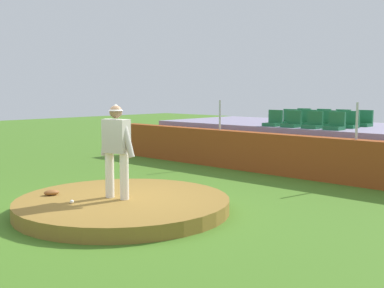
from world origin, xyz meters
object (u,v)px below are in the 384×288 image
at_px(fielding_glove, 52,192).
at_px(stadium_chair_1, 292,122).
at_px(stadium_chair_3, 335,124).
at_px(stadium_chair_2, 313,123).
at_px(stadium_chair_8, 302,119).
at_px(stadium_chair_4, 289,120).
at_px(stadium_chair_10, 342,120).
at_px(stadium_chair_9, 322,119).
at_px(pitcher, 116,144).
at_px(stadium_chair_7, 350,123).
at_px(stadium_chair_5, 308,121).
at_px(baseball, 72,202).
at_px(stadium_chair_0, 274,121).
at_px(stadium_chair_11, 364,121).
at_px(stadium_chair_6, 328,122).

bearing_deg(fielding_glove, stadium_chair_1, 14.43).
relative_size(fielding_glove, stadium_chair_3, 0.60).
bearing_deg(stadium_chair_2, stadium_chair_8, -52.00).
height_order(stadium_chair_4, stadium_chair_8, same).
bearing_deg(stadium_chair_4, stadium_chair_10, -147.60).
relative_size(stadium_chair_3, stadium_chair_9, 1.00).
xyz_separation_m(pitcher, stadium_chair_7, (1.09, 7.78, 0.08)).
relative_size(stadium_chair_2, stadium_chair_10, 1.00).
bearing_deg(stadium_chair_5, stadium_chair_7, 178.62).
height_order(fielding_glove, stadium_chair_7, stadium_chair_7).
height_order(stadium_chair_4, stadium_chair_10, same).
relative_size(baseball, stadium_chair_0, 0.15).
distance_m(fielding_glove, stadium_chair_5, 8.65).
bearing_deg(stadium_chair_1, stadium_chair_11, -128.27).
xyz_separation_m(stadium_chair_6, stadium_chair_9, (-0.67, 0.91, 0.00)).
bearing_deg(stadium_chair_7, baseball, 81.13).
xyz_separation_m(stadium_chair_5, stadium_chair_7, (1.40, -0.03, 0.00)).
distance_m(fielding_glove, stadium_chair_11, 9.76).
bearing_deg(stadium_chair_6, stadium_chair_9, -53.74).
height_order(fielding_glove, stadium_chair_3, stadium_chair_3).
relative_size(stadium_chair_8, stadium_chair_10, 1.00).
distance_m(fielding_glove, stadium_chair_8, 9.47).
bearing_deg(stadium_chair_1, stadium_chair_10, -111.47).
height_order(stadium_chair_9, stadium_chair_10, same).
relative_size(stadium_chair_5, stadium_chair_9, 1.00).
height_order(stadium_chair_0, stadium_chair_9, same).
height_order(stadium_chair_7, stadium_chair_9, same).
bearing_deg(fielding_glove, pitcher, -37.51).
bearing_deg(stadium_chair_0, stadium_chair_2, 179.74).
xyz_separation_m(stadium_chair_1, stadium_chair_3, (1.39, -0.02, 0.00)).
xyz_separation_m(stadium_chair_4, stadium_chair_5, (0.70, 0.00, 0.00)).
bearing_deg(stadium_chair_3, pitcher, 81.02).
distance_m(pitcher, stadium_chair_11, 8.77).
bearing_deg(fielding_glove, stadium_chair_5, 15.09).
xyz_separation_m(fielding_glove, stadium_chair_11, (2.30, 9.43, 1.09)).
relative_size(stadium_chair_3, stadium_chair_7, 1.00).
bearing_deg(stadium_chair_9, stadium_chair_6, 126.26).
relative_size(stadium_chair_4, stadium_chair_5, 1.00).
xyz_separation_m(baseball, stadium_chair_3, (1.34, 7.73, 1.11)).
xyz_separation_m(stadium_chair_0, stadium_chair_9, (0.70, 1.79, 0.00)).
distance_m(stadium_chair_6, stadium_chair_7, 0.70).
height_order(stadium_chair_3, stadium_chair_7, same).
relative_size(pitcher, stadium_chair_7, 3.67).
xyz_separation_m(stadium_chair_0, stadium_chair_11, (2.09, 1.80, 0.00)).
distance_m(baseball, fielding_glove, 0.94).
height_order(stadium_chair_0, stadium_chair_3, same).
distance_m(baseball, stadium_chair_2, 7.86).
bearing_deg(pitcher, stadium_chair_9, 79.00).
distance_m(pitcher, baseball, 1.36).
height_order(fielding_glove, stadium_chair_1, stadium_chair_1).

